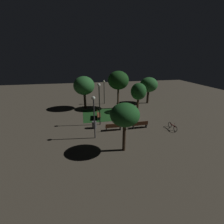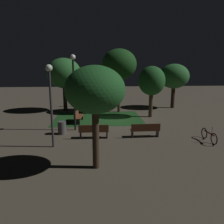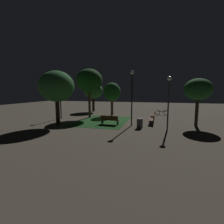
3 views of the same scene
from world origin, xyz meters
TOP-DOWN VIEW (x-y plane):
  - ground_plane at (0.00, 0.00)m, footprint 60.00×60.00m
  - grass_lawn at (-1.26, 0.78)m, footprint 7.24×5.23m
  - bench_lawn_edge at (-1.58, -4.45)m, footprint 1.81×0.53m
  - bench_back_row at (1.58, -4.45)m, footprint 1.81×0.52m
  - bench_by_lamp at (-2.84, -0.43)m, footprint 0.65×1.84m
  - tree_right_canopy at (-4.43, 4.22)m, footprint 3.23×3.23m
  - tree_back_left at (6.64, 4.99)m, footprint 3.04×3.04m
  - tree_lawn_side at (3.28, 1.00)m, footprint 2.26×2.26m
  - tree_left_canopy at (-1.45, -8.37)m, footprint 2.46×2.46m
  - tree_near_wall at (0.75, 3.17)m, footprint 3.19×3.19m
  - lamp_post_path_center at (-2.87, -2.57)m, footprint 0.36×0.36m
  - lamp_post_plaza_east at (-3.77, -5.72)m, footprint 0.36×0.36m
  - lamp_post_plaza_west at (-1.05, 6.03)m, footprint 0.36×0.36m
  - trash_bin at (-3.64, -3.41)m, footprint 0.52×0.52m
  - bicycle at (5.13, -5.48)m, footprint 0.10×1.73m

SIDE VIEW (x-z plane):
  - ground_plane at x=0.00m, z-range 0.00..0.00m
  - grass_lawn at x=-1.26m, z-range 0.00..0.01m
  - bicycle at x=5.13m, z-range -0.12..0.81m
  - trash_bin at x=-3.64m, z-range 0.00..0.84m
  - bench_lawn_edge at x=-1.58m, z-range 0.04..0.92m
  - bench_back_row at x=1.58m, z-range 0.04..0.92m
  - bench_by_lamp at x=-2.84m, z-range 0.04..0.92m
  - lamp_post_plaza_west at x=-1.05m, z-range 0.78..4.88m
  - lamp_post_plaza_east at x=-3.77m, z-range 0.80..5.21m
  - tree_lawn_side at x=3.28m, z-range 0.90..5.24m
  - tree_back_left at x=6.64m, z-range 0.99..5.55m
  - tree_left_canopy at x=-1.45m, z-range 1.16..5.53m
  - lamp_post_path_center at x=-2.87m, z-range 0.86..5.92m
  - tree_right_canopy at x=-4.43m, z-range 1.09..6.18m
  - tree_near_wall at x=0.75m, z-range 1.51..7.39m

